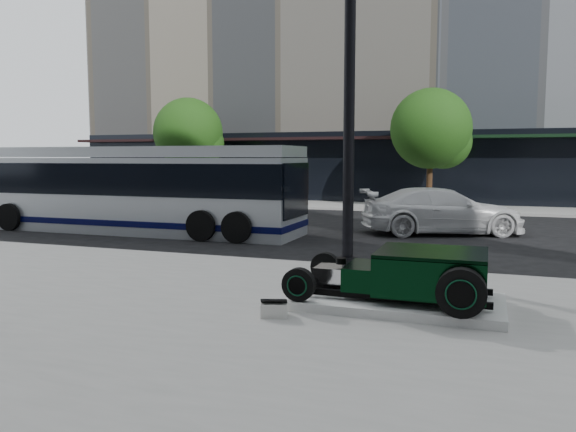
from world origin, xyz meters
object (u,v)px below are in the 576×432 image
(lamppost, at_px, (349,96))
(transit_bus, at_px, (132,189))
(hot_rod, at_px, (418,273))
(white_sedan, at_px, (442,211))

(lamppost, relative_size, transit_bus, 0.68)
(lamppost, bearing_deg, transit_bus, 154.03)
(transit_bus, bearing_deg, hot_rod, -34.72)
(lamppost, distance_m, transit_bus, 9.97)
(white_sedan, bearing_deg, hot_rod, 161.98)
(transit_bus, distance_m, white_sedan, 10.64)
(lamppost, relative_size, white_sedan, 1.53)
(transit_bus, height_order, white_sedan, transit_bus)
(hot_rod, relative_size, lamppost, 0.39)
(transit_bus, xyz_separation_m, white_sedan, (10.22, 2.90, -0.71))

